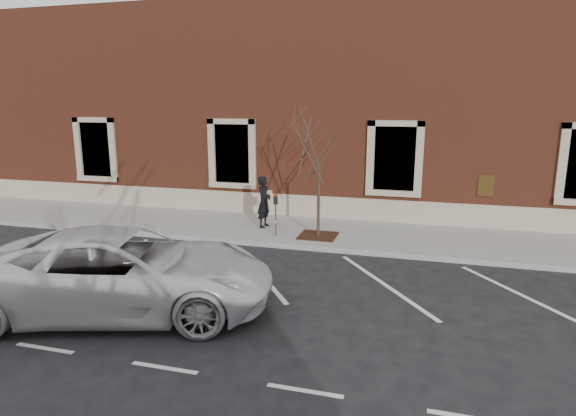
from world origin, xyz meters
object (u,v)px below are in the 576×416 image
(man, at_px, (264,202))
(white_truck, at_px, (123,272))
(parking_meter, at_px, (276,207))
(sapling, at_px, (319,149))

(man, height_order, white_truck, man)
(white_truck, bearing_deg, parking_meter, -30.97)
(man, distance_m, sapling, 2.83)
(man, relative_size, parking_meter, 1.29)
(parking_meter, relative_size, white_truck, 0.22)
(man, distance_m, white_truck, 6.90)
(sapling, bearing_deg, white_truck, -114.44)
(man, xyz_separation_m, sapling, (2.01, -0.64, 1.90))
(parking_meter, xyz_separation_m, sapling, (1.31, 0.30, 1.83))
(sapling, distance_m, white_truck, 7.12)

